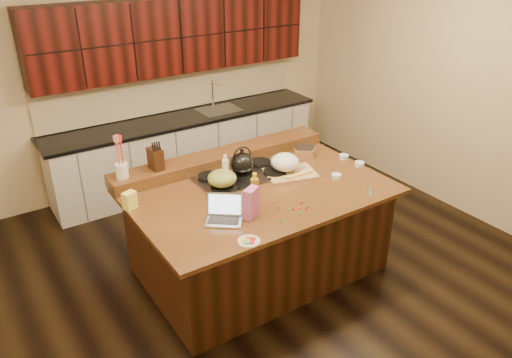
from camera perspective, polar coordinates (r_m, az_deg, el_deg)
room at (r=4.53m, az=0.35°, el=3.72°), size 5.52×5.02×2.72m
island at (r=4.95m, az=0.32°, el=-5.78°), size 2.40×1.60×0.92m
back_ledge at (r=5.23m, az=-3.91°, el=2.47°), size 2.40×0.30×0.12m
cooktop at (r=4.94m, az=-1.59°, el=0.42°), size 0.92×0.52×0.05m
back_counter at (r=6.63m, az=-8.24°, el=7.56°), size 3.70×0.66×2.40m
kettle at (r=4.88m, az=-1.61°, el=1.82°), size 0.30×0.30×0.21m
green_bowl at (r=4.65m, az=-3.90°, el=0.09°), size 0.33×0.33×0.15m
laptop at (r=4.21m, az=-3.65°, el=-3.93°), size 0.39×0.37×0.21m
oil_bottle at (r=4.36m, az=-0.16°, el=-1.56°), size 0.09×0.09×0.27m
vinegar_bottle at (r=4.77m, az=-3.51°, el=0.85°), size 0.07×0.07×0.25m
wooden_tray at (r=5.00m, az=3.49°, el=1.65°), size 0.57×0.48×0.20m
ramekin_a at (r=4.96m, az=9.17°, el=0.31°), size 0.13×0.13×0.04m
ramekin_b at (r=5.27m, az=11.74°, el=1.69°), size 0.11×0.11×0.04m
ramekin_c at (r=5.41m, az=10.02°, el=2.52°), size 0.11×0.11×0.04m
strainer_bowl at (r=5.42m, az=5.57°, el=3.10°), size 0.25×0.25×0.09m
kitchen_timer at (r=4.75m, az=12.86°, el=-1.13°), size 0.10×0.10×0.07m
pink_bag at (r=4.19m, az=-0.54°, el=-2.76°), size 0.17×0.14×0.27m
candy_plate at (r=3.94m, az=-0.83°, el=-7.13°), size 0.22×0.22×0.01m
package_box at (r=4.49m, az=-14.24°, el=-2.38°), size 0.13×0.12×0.16m
utensil_crock at (r=4.80m, az=-15.08°, el=0.95°), size 0.15×0.15×0.14m
knife_block at (r=4.88m, az=-11.40°, el=2.28°), size 0.12×0.18×0.21m
gumdrop_0 at (r=4.39m, az=5.04°, el=-3.32°), size 0.02×0.02×0.02m
gumdrop_1 at (r=4.43m, az=5.96°, el=-3.12°), size 0.02×0.02×0.02m
gumdrop_2 at (r=4.38m, az=5.77°, el=-3.42°), size 0.02×0.02×0.02m
gumdrop_3 at (r=4.31m, az=5.01°, el=-3.97°), size 0.02×0.02×0.02m
gumdrop_4 at (r=4.39m, az=2.51°, el=-3.24°), size 0.02×0.02×0.02m
gumdrop_5 at (r=4.36m, az=3.80°, el=-3.52°), size 0.02×0.02×0.02m
gumdrop_6 at (r=4.48m, az=5.23°, el=-2.69°), size 0.02×0.02×0.02m
gumdrop_7 at (r=4.19m, az=2.89°, el=-4.85°), size 0.02×0.02×0.02m
gumdrop_8 at (r=4.37m, az=4.30°, el=-3.43°), size 0.02×0.02×0.02m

